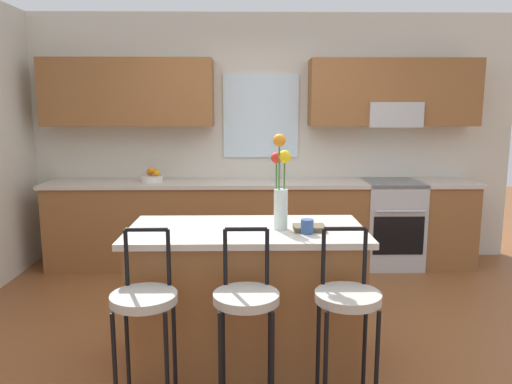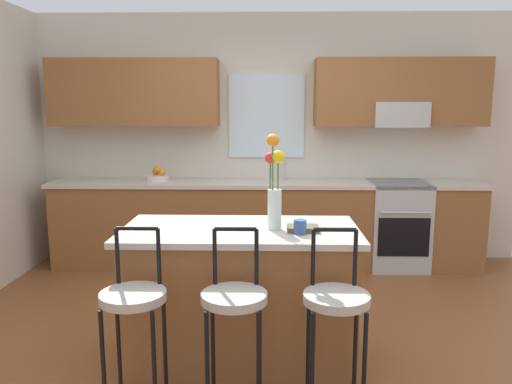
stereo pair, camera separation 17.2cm
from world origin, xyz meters
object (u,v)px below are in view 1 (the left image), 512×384
flower_vase (281,186)px  fruit_bowl_oranges (152,177)px  bar_stool_near (144,306)px  kitchen_island (247,295)px  cookbook (309,228)px  bar_stool_far (347,305)px  bar_stool_middle (246,306)px  mug_ceramic (307,226)px  oven_range (391,223)px

flower_vase → fruit_bowl_oranges: flower_vase is taller
bar_stool_near → flower_vase: flower_vase is taller
kitchen_island → cookbook: size_ratio=7.69×
flower_vase → bar_stool_far: bearing=-59.9°
bar_stool_near → bar_stool_middle: size_ratio=1.00×
bar_stool_near → mug_ceramic: bar_stool_near is taller
oven_range → fruit_bowl_oranges: size_ratio=3.83×
bar_stool_near → fruit_bowl_oranges: 2.74m
kitchen_island → flower_vase: bearing=-7.4°
oven_range → bar_stool_far: size_ratio=0.88×
kitchen_island → bar_stool_near: (-0.55, -0.60, 0.17)m
bar_stool_middle → bar_stool_far: bearing=0.0°
kitchen_island → bar_stool_far: bearing=-47.4°
oven_range → mug_ceramic: size_ratio=10.22×
bar_stool_near → bar_stool_far: size_ratio=1.00×
oven_range → flower_vase: flower_vase is taller
bar_stool_near → flower_vase: size_ratio=1.70×
fruit_bowl_oranges → cookbook: bearing=-56.8°
mug_ceramic → fruit_bowl_oranges: bearing=121.8°
bar_stool_middle → flower_vase: bearing=68.9°
kitchen_island → oven_range: bearing=52.8°
bar_stool_near → kitchen_island: bearing=47.4°
kitchen_island → mug_ceramic: mug_ceramic is taller
oven_range → bar_stool_near: bar_stool_near is taller
kitchen_island → mug_ceramic: (0.38, -0.15, 0.50)m
oven_range → cookbook: size_ratio=4.60×
oven_range → bar_stool_middle: 3.08m
oven_range → bar_stool_far: bar_stool_far is taller
bar_stool_near → bar_stool_middle: bearing=0.0°
oven_range → mug_ceramic: (-1.18, -2.20, 0.51)m
oven_range → cookbook: 2.46m
oven_range → cookbook: cookbook is taller
fruit_bowl_oranges → oven_range: bearing=-0.6°
oven_range → cookbook: bearing=-118.6°
cookbook → fruit_bowl_oranges: 2.57m
bar_stool_near → oven_range: bearing=51.5°
oven_range → flower_vase: bearing=-122.7°
bar_stool_middle → bar_stool_near: bearing=180.0°
bar_stool_far → flower_vase: bearing=120.1°
bar_stool_middle → flower_vase: (0.22, 0.57, 0.57)m
mug_ceramic → bar_stool_middle: bearing=-130.0°
bar_stool_far → cookbook: 0.63m
oven_range → bar_stool_far: bearing=-110.8°
bar_stool_near → cookbook: 1.13m
bar_stool_near → bar_stool_far: same height
bar_stool_middle → oven_range: bearing=59.6°
oven_range → kitchen_island: size_ratio=0.60×
mug_ceramic → kitchen_island: bearing=158.8°
bar_stool_middle → cookbook: (0.40, 0.53, 0.30)m
cookbook → kitchen_island: bearing=170.5°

